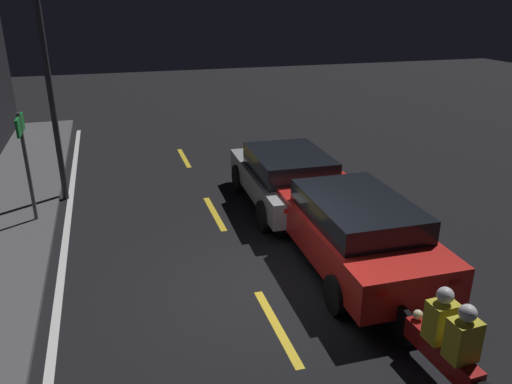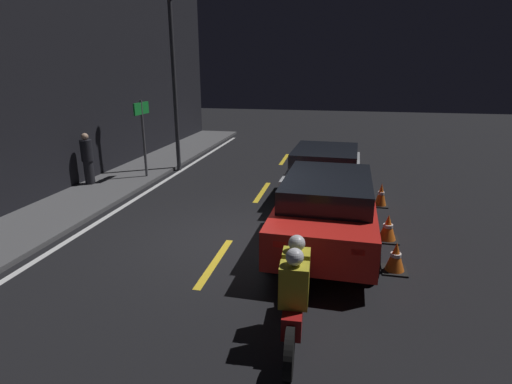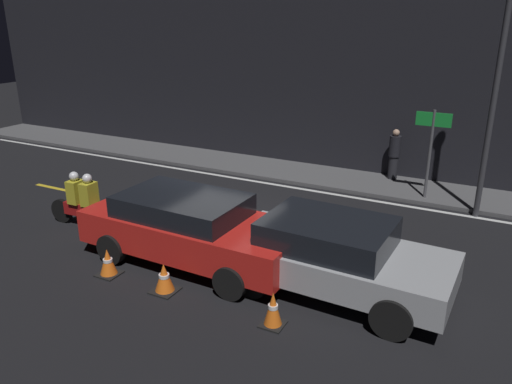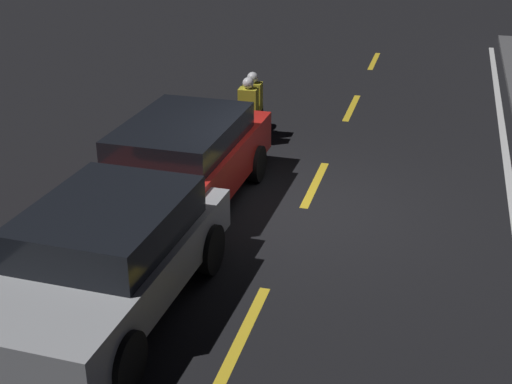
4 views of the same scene
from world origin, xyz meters
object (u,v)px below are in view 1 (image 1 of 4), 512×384
motorcycle (447,344)px  shop_sign (24,146)px  hatchback_silver (287,177)px  street_lamp (47,67)px  traffic_cone_mid (401,236)px  traffic_cone_far (351,195)px  traffic_cone_near (443,270)px  taxi_red (351,227)px

motorcycle → shop_sign: size_ratio=0.94×
hatchback_silver → street_lamp: 6.06m
hatchback_silver → traffic_cone_mid: size_ratio=7.34×
hatchback_silver → traffic_cone_far: 1.63m
traffic_cone_far → street_lamp: bearing=69.0°
traffic_cone_far → shop_sign: shop_sign is taller
hatchback_silver → street_lamp: bearing=70.5°
motorcycle → street_lamp: (8.24, 5.05, 2.60)m
traffic_cone_near → street_lamp: size_ratio=0.09×
hatchback_silver → street_lamp: (2.03, 5.14, 2.48)m
motorcycle → traffic_cone_far: size_ratio=3.67×
traffic_cone_mid → street_lamp: (4.77, 6.58, 2.96)m
taxi_red → street_lamp: size_ratio=0.80×
hatchback_silver → traffic_cone_near: bearing=-158.7°
traffic_cone_mid → street_lamp: 8.65m
traffic_cone_far → street_lamp: (2.54, 6.62, 2.94)m
traffic_cone_far → shop_sign: 7.42m
motorcycle → street_lamp: bearing=28.6°
taxi_red → hatchback_silver: (2.99, 0.18, -0.01)m
traffic_cone_near → street_lamp: 9.47m
taxi_red → motorcycle: 3.23m
motorcycle → traffic_cone_near: size_ratio=4.13×
traffic_cone_near → street_lamp: street_lamp is taller
motorcycle → street_lamp: 10.01m
hatchback_silver → traffic_cone_mid: bearing=-150.4°
taxi_red → motorcycle: size_ratio=2.05×
traffic_cone_near → motorcycle: bearing=144.0°
traffic_cone_near → traffic_cone_far: bearing=-0.7°
traffic_cone_far → hatchback_silver: bearing=71.0°
taxi_red → shop_sign: shop_sign is taller
taxi_red → traffic_cone_far: bearing=-26.3°
traffic_cone_mid → taxi_red: bearing=101.3°
traffic_cone_mid → shop_sign: shop_sign is taller
motorcycle → traffic_cone_mid: size_ratio=4.01×
hatchback_silver → motorcycle: 6.21m
traffic_cone_mid → traffic_cone_near: bearing=180.0°
traffic_cone_far → traffic_cone_mid: bearing=178.9°
taxi_red → traffic_cone_near: bearing=-130.4°
taxi_red → traffic_cone_far: size_ratio=7.51×
motorcycle → traffic_cone_far: 5.92m
hatchback_silver → shop_sign: 5.83m
traffic_cone_mid → shop_sign: (3.41, 7.13, 1.52)m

